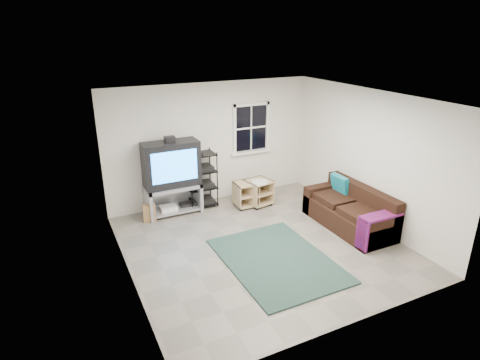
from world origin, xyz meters
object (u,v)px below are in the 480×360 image
tv_unit (172,172)px  sofa (350,212)px  av_rack (201,183)px  side_table_left (245,193)px  side_table_right (258,190)px

tv_unit → sofa: size_ratio=0.87×
av_rack → side_table_left: (0.85, -0.40, -0.24)m
tv_unit → side_table_right: 1.91m
av_rack → side_table_left: bearing=-25.4°
av_rack → side_table_left: av_rack is taller
side_table_left → sofa: bearing=-51.8°
tv_unit → sofa: tv_unit is taller
side_table_right → side_table_left: bearing=168.7°
side_table_right → sofa: sofa is taller
av_rack → sofa: 3.12m
side_table_right → sofa: bearing=-57.0°
av_rack → sofa: bearing=-44.1°
av_rack → side_table_right: bearing=-22.1°
tv_unit → av_rack: bearing=5.1°
side_table_left → side_table_right: (0.28, -0.06, 0.04)m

